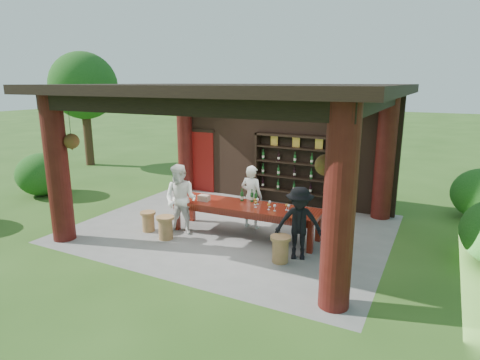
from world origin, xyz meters
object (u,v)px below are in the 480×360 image
at_px(tasting_table, 245,209).
at_px(guest_man, 299,223).
at_px(wine_shelf, 295,171).
at_px(stool_near_right, 280,248).
at_px(stool_far_left, 148,221).
at_px(stool_near_left, 165,227).
at_px(guest_woman, 181,200).
at_px(host, 252,197).
at_px(napkin_basket, 204,198).

xyz_separation_m(tasting_table, guest_man, (1.55, -0.65, 0.12)).
bearing_deg(wine_shelf, stool_near_right, -74.22).
bearing_deg(stool_near_right, stool_far_left, 177.61).
height_order(wine_shelf, guest_man, wine_shelf).
bearing_deg(stool_near_left, wine_shelf, 64.95).
bearing_deg(guest_woman, host, 34.48).
bearing_deg(stool_far_left, wine_shelf, 55.46).
distance_m(host, guest_woman, 1.74).
distance_m(tasting_table, napkin_basket, 1.06).
relative_size(guest_woman, guest_man, 1.11).
relative_size(stool_near_right, stool_far_left, 1.12).
xyz_separation_m(host, guest_man, (1.65, -1.21, -0.03)).
distance_m(stool_near_left, guest_woman, 0.73).
xyz_separation_m(wine_shelf, tasting_table, (-0.24, -2.72, -0.42)).
relative_size(stool_near_left, host, 0.34).
distance_m(tasting_table, stool_near_left, 1.89).
bearing_deg(napkin_basket, wine_shelf, 66.15).
relative_size(wine_shelf, tasting_table, 0.66).
xyz_separation_m(wine_shelf, stool_near_left, (-1.77, -3.78, -0.77)).
distance_m(wine_shelf, napkin_basket, 3.16).
xyz_separation_m(host, guest_woman, (-1.30, -1.16, 0.05)).
distance_m(stool_near_left, stool_near_right, 2.82).
distance_m(wine_shelf, host, 2.21).
relative_size(host, napkin_basket, 6.09).
xyz_separation_m(wine_shelf, guest_woman, (-1.64, -3.32, -0.21)).
bearing_deg(host, guest_woman, 45.33).
bearing_deg(napkin_basket, stool_near_right, -19.71).
distance_m(tasting_table, guest_man, 1.69).
relative_size(tasting_table, guest_woman, 2.15).
relative_size(stool_near_left, napkin_basket, 2.09).
distance_m(wine_shelf, guest_woman, 3.71).
bearing_deg(guest_man, stool_near_left, 169.62).
relative_size(tasting_table, stool_near_left, 6.65).
bearing_deg(guest_woman, stool_near_right, -15.43).
bearing_deg(stool_near_left, stool_near_right, 1.42).
relative_size(stool_near_left, guest_man, 0.36).
xyz_separation_m(stool_near_right, napkin_basket, (-2.32, 0.83, 0.53)).
bearing_deg(napkin_basket, host, 37.51).
bearing_deg(stool_near_left, host, 48.59).
relative_size(stool_near_right, napkin_basket, 2.11).
height_order(stool_far_left, napkin_basket, napkin_basket).
bearing_deg(guest_man, tasting_table, 139.18).
bearing_deg(stool_far_left, guest_man, 2.95).
relative_size(guest_man, napkin_basket, 5.85).
distance_m(host, guest_man, 2.05).
bearing_deg(tasting_table, wine_shelf, 84.96).
height_order(stool_near_left, napkin_basket, napkin_basket).
distance_m(stool_far_left, guest_man, 3.80).
relative_size(stool_far_left, napkin_basket, 1.89).
relative_size(tasting_table, napkin_basket, 13.93).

